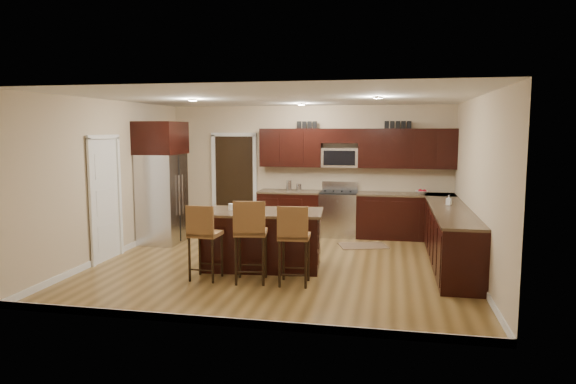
% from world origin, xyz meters
% --- Properties ---
extents(floor, '(6.00, 6.00, 0.00)m').
position_xyz_m(floor, '(0.00, 0.00, 0.00)').
color(floor, olive).
rests_on(floor, ground).
extents(ceiling, '(6.00, 6.00, 0.00)m').
position_xyz_m(ceiling, '(0.00, 0.00, 2.70)').
color(ceiling, silver).
rests_on(ceiling, wall_back).
extents(wall_back, '(6.00, 0.00, 6.00)m').
position_xyz_m(wall_back, '(0.00, 2.75, 1.35)').
color(wall_back, '#C7B28F').
rests_on(wall_back, floor).
extents(wall_left, '(0.00, 5.50, 5.50)m').
position_xyz_m(wall_left, '(-3.00, 0.00, 1.35)').
color(wall_left, '#C7B28F').
rests_on(wall_left, floor).
extents(wall_right, '(0.00, 5.50, 5.50)m').
position_xyz_m(wall_right, '(3.00, 0.00, 1.35)').
color(wall_right, '#C7B28F').
rests_on(wall_right, floor).
extents(base_cabinets, '(4.02, 3.96, 0.92)m').
position_xyz_m(base_cabinets, '(1.90, 1.45, 0.46)').
color(base_cabinets, black).
rests_on(base_cabinets, floor).
extents(upper_cabinets, '(4.00, 0.33, 0.80)m').
position_xyz_m(upper_cabinets, '(1.04, 2.58, 1.84)').
color(upper_cabinets, black).
rests_on(upper_cabinets, wall_back).
extents(range, '(0.76, 0.64, 1.11)m').
position_xyz_m(range, '(0.68, 2.45, 0.47)').
color(range, silver).
rests_on(range, floor).
extents(microwave, '(0.76, 0.31, 0.40)m').
position_xyz_m(microwave, '(0.68, 2.60, 1.62)').
color(microwave, silver).
rests_on(microwave, upper_cabinets).
extents(doorway, '(0.85, 0.03, 2.06)m').
position_xyz_m(doorway, '(-1.65, 2.73, 1.03)').
color(doorway, black).
rests_on(doorway, floor).
extents(pantry_door, '(0.03, 0.80, 2.04)m').
position_xyz_m(pantry_door, '(-2.98, -0.30, 1.02)').
color(pantry_door, white).
rests_on(pantry_door, floor).
extents(letter_decor, '(2.20, 0.03, 0.15)m').
position_xyz_m(letter_decor, '(0.90, 2.58, 2.29)').
color(letter_decor, black).
rests_on(letter_decor, upper_cabinets).
extents(island, '(1.99, 1.18, 0.92)m').
position_xyz_m(island, '(-0.27, -0.26, 0.43)').
color(island, black).
rests_on(island, floor).
extents(stool_left, '(0.44, 0.44, 1.12)m').
position_xyz_m(stool_left, '(-0.94, -1.10, 0.70)').
color(stool_left, olive).
rests_on(stool_left, floor).
extents(stool_mid, '(0.52, 0.52, 1.21)m').
position_xyz_m(stool_mid, '(-0.23, -1.11, 0.76)').
color(stool_mid, olive).
rests_on(stool_mid, floor).
extents(stool_right, '(0.45, 0.45, 1.15)m').
position_xyz_m(stool_right, '(0.40, -1.10, 0.72)').
color(stool_right, olive).
rests_on(stool_right, floor).
extents(refrigerator, '(0.79, 0.93, 2.35)m').
position_xyz_m(refrigerator, '(-2.62, 1.14, 1.21)').
color(refrigerator, silver).
rests_on(refrigerator, floor).
extents(floor_mat, '(1.02, 0.82, 0.01)m').
position_xyz_m(floor_mat, '(1.24, 1.59, 0.01)').
color(floor_mat, brown).
rests_on(floor_mat, floor).
extents(fruit_bowl, '(0.27, 0.27, 0.06)m').
position_xyz_m(fruit_bowl, '(2.34, 2.45, 0.95)').
color(fruit_bowl, silver).
rests_on(fruit_bowl, base_cabinets).
extents(soap_bottle, '(0.10, 0.10, 0.17)m').
position_xyz_m(soap_bottle, '(2.70, 0.97, 1.00)').
color(soap_bottle, '#B2B2B2').
rests_on(soap_bottle, base_cabinets).
extents(canister_tall, '(0.12, 0.12, 0.22)m').
position_xyz_m(canister_tall, '(-0.37, 2.45, 1.03)').
color(canister_tall, silver).
rests_on(canister_tall, base_cabinets).
extents(canister_short, '(0.11, 0.11, 0.15)m').
position_xyz_m(canister_short, '(-0.16, 2.45, 0.99)').
color(canister_short, silver).
rests_on(canister_short, base_cabinets).
extents(island_jar, '(0.10, 0.10, 0.10)m').
position_xyz_m(island_jar, '(-0.77, -0.26, 0.97)').
color(island_jar, white).
rests_on(island_jar, island).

